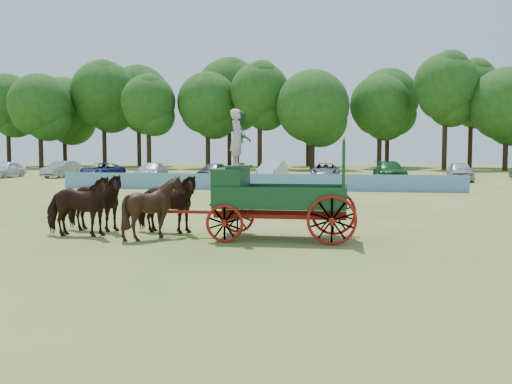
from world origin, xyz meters
name	(u,v)px	position (x,y,z in m)	size (l,w,h in m)	color
ground	(199,231)	(0.00, 0.00, 0.00)	(160.00, 160.00, 0.00)	#A6994B
horse_lead_left	(78,206)	(-3.28, -1.71, 0.93)	(1.00, 2.20, 1.86)	black
horse_lead_right	(94,203)	(-3.28, -0.61, 0.93)	(1.00, 2.20, 1.86)	black
horse_wheel_left	(154,207)	(-0.88, -1.71, 0.93)	(1.50, 1.69, 1.86)	black
horse_wheel_right	(166,204)	(-0.88, -0.61, 0.93)	(1.00, 2.20, 1.86)	black
farm_dray	(256,182)	(2.06, -1.13, 1.69)	(6.00, 2.00, 3.79)	#A71510
sponsor_banner	(256,182)	(-1.00, 18.00, 0.53)	(26.00, 0.08, 1.05)	#1F6BA8
parked_cars	(286,171)	(-0.40, 30.31, 0.75)	(52.15, 7.62, 1.60)	silver
treeline	(260,99)	(-7.06, 59.61, 9.35)	(91.57, 22.04, 15.96)	#382314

